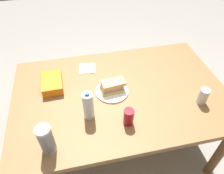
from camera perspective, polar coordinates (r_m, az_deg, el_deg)
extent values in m
plane|color=gray|center=(2.19, 1.72, -15.10)|extent=(8.00, 8.00, 0.00)
cube|color=olive|center=(1.61, 2.26, -1.68)|extent=(1.59, 1.04, 0.04)
cylinder|color=brown|center=(1.94, 27.15, -15.15)|extent=(0.07, 0.07, 0.70)
cylinder|color=brown|center=(2.19, -19.42, -3.24)|extent=(0.07, 0.07, 0.70)
cylinder|color=brown|center=(2.38, 16.30, 2.09)|extent=(0.07, 0.07, 0.70)
cylinder|color=white|center=(1.59, 0.00, -1.14)|extent=(0.24, 0.24, 0.01)
cube|color=#DBB26B|center=(1.58, 0.00, -0.68)|extent=(0.18, 0.11, 0.02)
cube|color=#599E3F|center=(1.56, 0.00, -0.26)|extent=(0.17, 0.10, 0.01)
cube|color=#C6727A|center=(1.55, 0.00, 0.11)|extent=(0.16, 0.10, 0.02)
cube|color=yellow|center=(1.55, 0.00, 0.45)|extent=(0.16, 0.10, 0.01)
cube|color=#DBB26B|center=(1.54, 0.35, 1.10)|extent=(0.18, 0.11, 0.02)
cylinder|color=maroon|center=(1.36, 4.48, -8.01)|extent=(0.07, 0.07, 0.12)
cube|color=orange|center=(1.67, -15.74, 1.01)|extent=(0.16, 0.23, 0.07)
cylinder|color=silver|center=(1.37, -6.38, -5.09)|extent=(0.07, 0.07, 0.21)
cylinder|color=blue|center=(1.29, -6.76, -1.82)|extent=(0.03, 0.03, 0.02)
cylinder|color=silver|center=(1.31, -16.74, -14.58)|extent=(0.08, 0.08, 0.09)
cylinder|color=silver|center=(1.30, -16.90, -14.16)|extent=(0.08, 0.08, 0.09)
cylinder|color=silver|center=(1.28, -17.07, -13.73)|extent=(0.08, 0.08, 0.09)
cylinder|color=silver|center=(1.27, -17.24, -13.28)|extent=(0.08, 0.08, 0.09)
cylinder|color=silver|center=(1.25, -17.41, -12.83)|extent=(0.08, 0.08, 0.09)
cylinder|color=silver|center=(1.24, -17.59, -12.37)|extent=(0.08, 0.08, 0.09)
cylinder|color=silver|center=(1.23, -17.77, -11.90)|extent=(0.08, 0.08, 0.09)
cylinder|color=silver|center=(1.61, 23.24, -2.30)|extent=(0.07, 0.07, 0.12)
cube|color=white|center=(1.81, -6.63, 4.97)|extent=(0.15, 0.15, 0.01)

